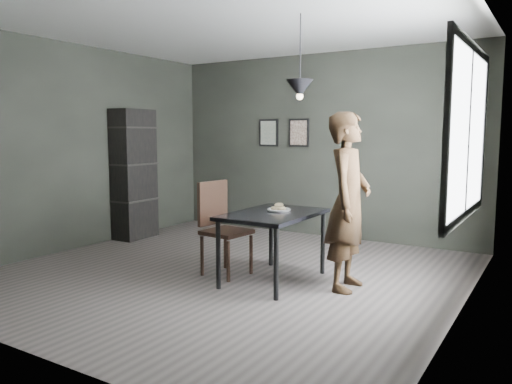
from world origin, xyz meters
The scene contains 13 objects.
ground centered at (0.00, 0.00, 0.00)m, with size 5.00×5.00×0.00m, color #36302E.
back_wall centered at (0.00, 2.50, 1.40)m, with size 5.00×0.10×2.80m, color black.
ceiling centered at (0.00, 0.00, 2.80)m, with size 5.00×5.00×0.02m.
window_assembly centered at (2.47, 0.20, 1.60)m, with size 0.04×1.96×1.56m.
cafe_table centered at (0.60, 0.00, 0.67)m, with size 0.80×1.20×0.75m.
white_plate centered at (0.60, 0.13, 0.76)m, with size 0.23×0.23×0.01m, color silver.
donut_pile centered at (0.60, 0.13, 0.79)m, with size 0.17×0.17×0.08m.
woman centered at (1.38, 0.17, 0.90)m, with size 0.66×0.43×1.81m, color black.
wood_chair centered at (-0.06, -0.06, 0.60)m, with size 0.51×0.51×1.05m.
shelf_unit centered at (-2.32, 0.85, 0.97)m, with size 0.37×0.65×1.95m, color black.
pendant_lamp centered at (0.85, 0.10, 2.05)m, with size 0.28×0.28×0.86m.
framed_print_left centered at (-0.90, 2.47, 1.60)m, with size 0.34×0.04×0.44m.
framed_print_right centered at (-0.35, 2.47, 1.60)m, with size 0.34×0.04×0.44m.
Camera 1 is at (3.21, -4.58, 1.59)m, focal length 35.00 mm.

